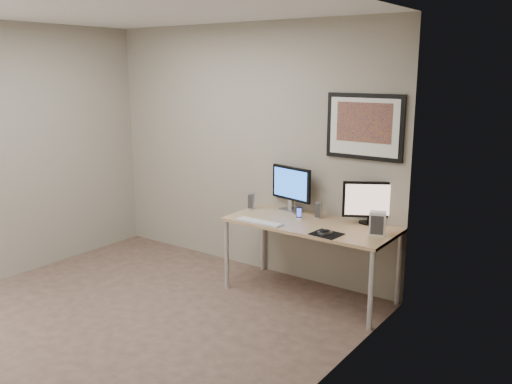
# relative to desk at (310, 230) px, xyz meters

# --- Properties ---
(floor) EXTENTS (3.60, 3.60, 0.00)m
(floor) POSITION_rel_desk_xyz_m (-1.00, -1.35, -0.66)
(floor) COLOR #4B392E
(floor) RESTS_ON ground
(room) EXTENTS (3.60, 3.60, 3.60)m
(room) POSITION_rel_desk_xyz_m (-1.00, -0.90, 0.98)
(room) COLOR white
(room) RESTS_ON ground
(desk) EXTENTS (1.60, 0.70, 0.73)m
(desk) POSITION_rel_desk_xyz_m (0.00, 0.00, 0.00)
(desk) COLOR #9E824C
(desk) RESTS_ON floor
(framed_art) EXTENTS (0.75, 0.04, 0.60)m
(framed_art) POSITION_rel_desk_xyz_m (0.35, 0.33, 0.96)
(framed_art) COLOR black
(framed_art) RESTS_ON room
(monitor_large) EXTENTS (0.49, 0.21, 0.45)m
(monitor_large) POSITION_rel_desk_xyz_m (-0.38, 0.26, 0.32)
(monitor_large) COLOR #B8B8BD
(monitor_large) RESTS_ON desk
(monitor_tv) EXTENTS (0.46, 0.29, 0.40)m
(monitor_tv) POSITION_rel_desk_xyz_m (0.47, 0.28, 0.28)
(monitor_tv) COLOR black
(monitor_tv) RESTS_ON desk
(speaker_left) EXTENTS (0.09, 0.09, 0.17)m
(speaker_left) POSITION_rel_desk_xyz_m (-0.76, 0.10, 0.15)
(speaker_left) COLOR #B8B8BD
(speaker_left) RESTS_ON desk
(speaker_right) EXTENTS (0.07, 0.07, 0.16)m
(speaker_right) POSITION_rel_desk_xyz_m (-0.02, 0.19, 0.15)
(speaker_right) COLOR #B8B8BD
(speaker_right) RESTS_ON desk
(phone_dock) EXTENTS (0.07, 0.07, 0.12)m
(phone_dock) POSITION_rel_desk_xyz_m (-0.15, 0.05, 0.13)
(phone_dock) COLOR black
(phone_dock) RESTS_ON desk
(keyboard) EXTENTS (0.48, 0.13, 0.02)m
(keyboard) POSITION_rel_desk_xyz_m (-0.39, -0.28, 0.07)
(keyboard) COLOR #B8B8BC
(keyboard) RESTS_ON desk
(mousepad) EXTENTS (0.27, 0.25, 0.00)m
(mousepad) POSITION_rel_desk_xyz_m (0.29, -0.23, 0.07)
(mousepad) COLOR black
(mousepad) RESTS_ON desk
(mouse) EXTENTS (0.10, 0.13, 0.04)m
(mouse) POSITION_rel_desk_xyz_m (0.28, -0.23, 0.09)
(mouse) COLOR black
(mouse) RESTS_ON mousepad
(fan_unit) EXTENTS (0.16, 0.14, 0.21)m
(fan_unit) POSITION_rel_desk_xyz_m (0.66, 0.00, 0.17)
(fan_unit) COLOR white
(fan_unit) RESTS_ON desk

